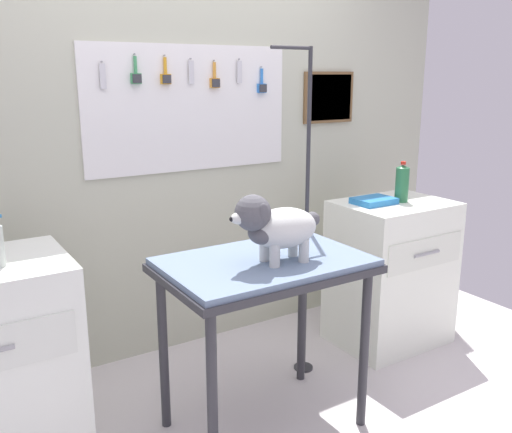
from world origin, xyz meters
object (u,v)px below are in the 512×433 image
(grooming_table, at_px, (264,279))
(dog, at_px, (275,226))
(grooming_arm, at_px, (305,229))
(cabinet_right, at_px, (390,273))
(soda_bottle, at_px, (402,183))

(grooming_table, distance_m, dog, 0.27)
(grooming_table, height_order, grooming_arm, grooming_arm)
(dog, bearing_deg, cabinet_right, 19.57)
(grooming_table, height_order, dog, dog)
(soda_bottle, bearing_deg, dog, -161.46)
(grooming_arm, height_order, soda_bottle, grooming_arm)
(dog, relative_size, cabinet_right, 0.49)
(grooming_arm, relative_size, dog, 4.07)
(grooming_arm, height_order, cabinet_right, grooming_arm)
(cabinet_right, relative_size, soda_bottle, 3.68)
(grooming_arm, bearing_deg, cabinet_right, 1.29)
(grooming_table, bearing_deg, grooming_arm, 34.42)
(cabinet_right, xyz_separation_m, soda_bottle, (0.04, -0.01, 0.57))
(soda_bottle, bearing_deg, cabinet_right, 166.87)
(grooming_arm, distance_m, dog, 0.64)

